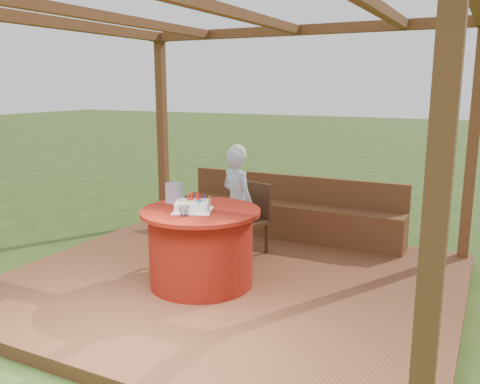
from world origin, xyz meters
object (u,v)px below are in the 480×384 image
at_px(gift_bag, 174,193).
at_px(drinking_glass, 184,211).
at_px(birthday_cake, 193,206).
at_px(chair, 252,216).
at_px(table, 201,247).
at_px(elderly_woman, 237,200).
at_px(bench, 290,217).

distance_m(gift_bag, drinking_glass, 0.55).
bearing_deg(birthday_cake, drinking_glass, -80.19).
bearing_deg(gift_bag, chair, 72.79).
relative_size(table, elderly_woman, 0.90).
relative_size(elderly_woman, gift_bag, 6.11).
distance_m(bench, table, 1.98).
bearing_deg(drinking_glass, elderly_woman, 93.43).
height_order(bench, table, bench).
distance_m(bench, chair, 0.86).
bearing_deg(drinking_glass, table, 88.75).
distance_m(table, chair, 1.14).
relative_size(chair, birthday_cake, 1.76).
distance_m(table, elderly_woman, 1.00).
bearing_deg(gift_bag, drinking_glass, -42.58).
distance_m(chair, birthday_cake, 1.27).
height_order(table, birthday_cake, birthday_cake).
height_order(bench, drinking_glass, drinking_glass).
bearing_deg(bench, table, -95.43).
xyz_separation_m(table, gift_bag, (-0.38, 0.11, 0.49)).
bearing_deg(elderly_woman, birthday_cake, -87.91).
bearing_deg(birthday_cake, elderly_woman, 92.09).
bearing_deg(bench, birthday_cake, -96.44).
height_order(bench, elderly_woman, elderly_woman).
bearing_deg(birthday_cake, bench, 83.56).
xyz_separation_m(bench, elderly_woman, (-0.27, -1.01, 0.40)).
bearing_deg(gift_bag, elderly_woman, 74.67).
distance_m(birthday_cake, drinking_glass, 0.22).
height_order(elderly_woman, gift_bag, elderly_woman).
distance_m(chair, gift_bag, 1.19).
distance_m(chair, drinking_glass, 1.48).
height_order(elderly_woman, drinking_glass, elderly_woman).
xyz_separation_m(birthday_cake, drinking_glass, (0.04, -0.21, -0.00)).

